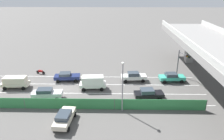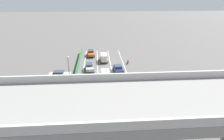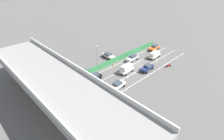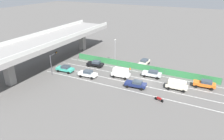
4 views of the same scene
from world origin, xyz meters
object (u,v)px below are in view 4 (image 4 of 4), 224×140
Objects in this scene: car_hatchback_white at (88,74)px; car_taxi_teal at (65,68)px; car_sedan_navy at (136,84)px; street_lamp at (115,50)px; car_van_cream at (177,84)px; motorcycle at (159,99)px; car_sedan_black at (95,63)px; car_taxi_orange at (205,84)px; parked_sedan_cream at (144,62)px; traffic_cone at (130,68)px; car_van_white at (121,72)px; traffic_light at (53,59)px; car_sedan_silver at (152,73)px.

car_hatchback_white reaches higher than car_taxi_teal.
car_sedan_navy is 0.66× the size of street_lamp.
car_van_cream is 2.41× the size of motorcycle.
car_van_cream is 27.26m from car_taxi_teal.
car_sedan_navy is at bearing -89.76° from car_taxi_teal.
car_sedan_black is at bearing 65.47° from car_sedan_navy.
car_sedan_black is 6.43m from street_lamp.
car_taxi_orange is at bearing -63.37° from car_sedan_navy.
motorcycle is at bearing -152.39° from parked_sedan_cream.
car_taxi_teal reaches higher than traffic_cone.
car_taxi_orange is (6.87, -25.48, 0.02)m from car_hatchback_white.
car_taxi_orange is (3.49, -18.40, -0.34)m from car_van_white.
car_sedan_black is 9.41m from traffic_cone.
parked_sedan_cream is at bearing 68.09° from car_taxi_orange.
car_taxi_orange is 0.91× the size of traffic_light.
street_lamp reaches higher than car_taxi_orange.
street_lamp is at bearing 35.34° from car_van_white.
traffic_light reaches higher than car_van_white.
car_sedan_silver is at bearing 60.51° from car_van_cream.
car_sedan_black is 0.97× the size of car_sedan_navy.
car_van_white is at bearing 100.73° from car_taxi_orange.
car_taxi_orange is 35.50m from traffic_light.
car_sedan_silver is at bearing -105.48° from street_lamp.
car_sedan_black is 15.55m from car_sedan_silver.
car_taxi_orange reaches higher than car_hatchback_white.
car_van_cream is at bearing -113.28° from traffic_cone.
car_taxi_orange is 33.04m from car_taxi_teal.
car_van_cream is (-0.10, -13.13, -0.13)m from car_van_white.
car_sedan_black is at bearing 70.24° from car_van_white.
car_sedan_black is at bearing 90.63° from car_taxi_orange.
motorcycle is (-9.88, 7.36, -0.49)m from car_taxi_orange.
car_taxi_teal is 6.51× the size of traffic_cone.
car_sedan_black is 0.99× the size of car_sedan_silver.
car_sedan_navy is 14.88m from car_taxi_orange.
car_van_cream is 6.37× the size of traffic_cone.
car_van_cream is at bearing -80.51° from traffic_light.
motorcycle is at bearing -99.43° from car_hatchback_white.
car_van_white reaches higher than car_sedan_navy.
traffic_light is 19.56m from traffic_cone.
car_sedan_silver is at bearing -13.30° from car_sedan_navy.
parked_sedan_cream is 8.65m from street_lamp.
parked_sedan_cream is 5.01m from traffic_cone.
car_van_white is (-3.19, -8.87, 0.39)m from car_sedan_black.
street_lamp is (3.23, 23.15, 3.42)m from car_taxi_orange.
car_van_cream is at bearing -133.24° from parked_sedan_cream.
car_sedan_silver is (0.36, -15.55, 0.05)m from car_sedan_black.
car_sedan_navy is at bearing 61.62° from motorcycle.
car_taxi_teal is at bearing 96.66° from car_van_cream.
street_lamp is (6.82, 17.89, 3.21)m from car_van_cream.
car_van_white is at bearing 165.66° from parked_sedan_cream.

